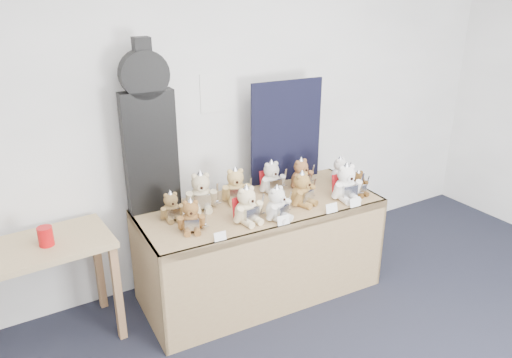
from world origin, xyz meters
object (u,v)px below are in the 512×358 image
side_table (39,263)px  teddy_front_right (302,190)px  teddy_front_left (247,206)px  teddy_front_centre (277,205)px  teddy_back_centre_right (272,178)px  teddy_back_far_left (171,207)px  teddy_front_far_left (191,217)px  display_table (265,228)px  teddy_front_end (358,184)px  teddy_back_left (201,193)px  teddy_back_centre_left (236,187)px  teddy_front_far_right (346,184)px  teddy_back_end (340,171)px  teddy_back_right (301,175)px  guitar_case (149,130)px  red_cup (46,236)px

side_table → teddy_front_right: size_ratio=3.25×
teddy_front_left → teddy_front_right: (0.49, 0.04, -0.00)m
teddy_front_left → teddy_front_centre: size_ratio=1.08×
teddy_back_centre_right → teddy_back_far_left: (-0.85, -0.05, -0.02)m
teddy_front_far_left → display_table: bearing=24.0°
teddy_front_end → teddy_back_centre_right: bearing=139.9°
teddy_back_left → teddy_back_far_left: bearing=-149.1°
teddy_front_far_left → teddy_back_centre_right: size_ratio=0.89×
teddy_front_left → display_table: bearing=21.1°
display_table → teddy_front_right: teddy_front_right is taller
teddy_back_centre_right → teddy_back_far_left: size_ratio=1.24×
teddy_front_right → teddy_back_centre_right: teddy_front_right is taller
teddy_back_centre_left → teddy_front_far_left: bearing=-133.0°
side_table → teddy_back_left: (1.13, -0.04, 0.25)m
teddy_front_far_right → teddy_back_end: size_ratio=1.27×
teddy_back_right → teddy_back_left: bearing=170.7°
teddy_front_centre → teddy_back_centre_right: size_ratio=0.96×
side_table → guitar_case: (0.84, 0.14, 0.72)m
teddy_front_centre → teddy_back_far_left: teddy_front_centre is taller
teddy_front_left → teddy_back_end: 1.02m
display_table → teddy_back_end: bearing=10.5°
teddy_front_far_left → teddy_back_left: size_ratio=0.80×
teddy_front_right → teddy_back_right: size_ratio=1.07×
guitar_case → teddy_back_right: 1.27m
display_table → teddy_front_far_left: bearing=-173.4°
red_cup → guitar_case: bearing=12.4°
teddy_back_right → guitar_case: bearing=163.0°
teddy_back_centre_right → teddy_back_right: size_ratio=1.06×
teddy_front_far_right → teddy_back_left: (-1.01, 0.41, 0.00)m
teddy_back_left → red_cup: bearing=-161.2°
side_table → teddy_back_end: 2.33m
teddy_front_right → side_table: bearing=150.4°
teddy_back_far_left → guitar_case: bearing=105.7°
teddy_front_centre → teddy_back_left: size_ratio=0.87×
display_table → teddy_front_end: (0.75, -0.15, 0.25)m
side_table → teddy_back_right: size_ratio=3.47×
display_table → red_cup: 1.50m
red_cup → teddy_back_centre_right: 1.67m
display_table → red_cup: bearing=173.5°
teddy_front_far_right → teddy_front_end: size_ratio=1.44×
teddy_back_right → teddy_back_end: 0.34m
teddy_front_centre → teddy_back_right: teddy_front_centre is taller
teddy_back_centre_right → teddy_front_far_left: bearing=-158.3°
teddy_back_left → teddy_back_end: 1.19m
red_cup → teddy_front_left: bearing=-16.0°
teddy_front_right → display_table: bearing=146.1°
teddy_back_end → red_cup: bearing=159.8°
guitar_case → teddy_front_end: (1.43, -0.57, -0.51)m
red_cup → teddy_back_right: size_ratio=0.47×
display_table → teddy_back_right: teddy_back_right is taller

